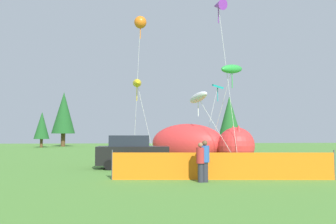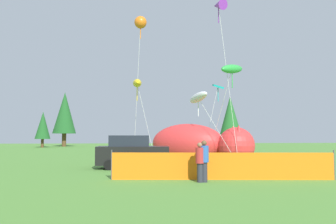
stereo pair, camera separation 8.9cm
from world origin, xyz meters
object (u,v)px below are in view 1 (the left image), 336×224
(spectator_in_yellow_shirt, at_px, (201,161))
(parked_car, at_px, (132,152))
(kite_orange_flower, at_px, (140,23))
(kite_white_ghost, at_px, (198,98))
(kite_purple_delta, at_px, (218,6))
(kite_green_fish, at_px, (232,69))
(folding_chair, at_px, (250,160))
(inflatable_cat, at_px, (198,145))
(spectator_in_red_shirt, at_px, (205,159))
(kite_yellow_hero, at_px, (137,83))
(kite_teal_diamond, at_px, (217,88))

(spectator_in_yellow_shirt, bearing_deg, parked_car, 116.25)
(kite_orange_flower, bearing_deg, kite_white_ghost, -36.13)
(kite_purple_delta, bearing_deg, kite_green_fish, -62.25)
(spectator_in_yellow_shirt, xyz_separation_m, kite_green_fish, (3.70, 7.62, 5.49))
(folding_chair, relative_size, spectator_in_yellow_shirt, 0.55)
(inflatable_cat, xyz_separation_m, kite_green_fish, (1.96, -1.89, 5.11))
(spectator_in_red_shirt, xyz_separation_m, kite_purple_delta, (2.92, 8.70, 10.25))
(spectator_in_red_shirt, xyz_separation_m, spectator_in_yellow_shirt, (-0.19, -0.04, -0.05))
(parked_car, bearing_deg, kite_white_ghost, 30.74)
(inflatable_cat, bearing_deg, folding_chair, -37.27)
(kite_white_ghost, bearing_deg, kite_orange_flower, 143.87)
(kite_white_ghost, xyz_separation_m, kite_yellow_hero, (-4.17, 1.77, 1.21))
(parked_car, xyz_separation_m, kite_white_ghost, (4.43, 2.39, 3.57))
(spectator_in_yellow_shirt, height_order, kite_green_fish, kite_green_fish)
(kite_green_fish, bearing_deg, kite_yellow_hero, 158.90)
(kite_teal_diamond, xyz_separation_m, kite_green_fish, (-0.56, -6.16, 0.35))
(kite_teal_diamond, height_order, kite_purple_delta, kite_purple_delta)
(spectator_in_red_shirt, bearing_deg, parked_car, 117.89)
(parked_car, xyz_separation_m, spectator_in_red_shirt, (3.11, -5.88, 0.00))
(spectator_in_yellow_shirt, xyz_separation_m, kite_orange_flower, (-2.44, 11.19, 9.73))
(spectator_in_red_shirt, bearing_deg, kite_white_ghost, 80.93)
(inflatable_cat, height_order, kite_purple_delta, kite_purple_delta)
(inflatable_cat, relative_size, kite_green_fish, 1.07)
(parked_car, bearing_deg, spectator_in_yellow_shirt, -61.38)
(spectator_in_yellow_shirt, bearing_deg, kite_purple_delta, 70.44)
(folding_chair, relative_size, kite_orange_flower, 0.08)
(spectator_in_red_shirt, bearing_deg, folding_chair, 52.10)
(parked_car, relative_size, kite_purple_delta, 0.36)
(parked_car, xyz_separation_m, kite_yellow_hero, (0.25, 4.16, 4.78))
(inflatable_cat, xyz_separation_m, kite_yellow_hero, (-4.40, 0.57, 4.45))
(kite_yellow_hero, bearing_deg, folding_chair, -39.98)
(spectator_in_red_shirt, distance_m, kite_orange_flower, 15.00)
(kite_yellow_hero, bearing_deg, parked_car, -93.49)
(folding_chair, height_order, kite_purple_delta, kite_purple_delta)
(spectator_in_red_shirt, bearing_deg, kite_yellow_hero, 105.88)
(kite_teal_diamond, bearing_deg, kite_orange_flower, -158.82)
(inflatable_cat, bearing_deg, kite_teal_diamond, 89.33)
(kite_purple_delta, bearing_deg, kite_orange_flower, 156.20)
(folding_chair, relative_size, kite_purple_delta, 0.08)
(kite_purple_delta, xyz_separation_m, kite_green_fish, (0.59, -1.12, -4.80))
(inflatable_cat, relative_size, kite_purple_delta, 0.63)
(inflatable_cat, distance_m, spectator_in_red_shirt, 9.60)
(folding_chair, distance_m, kite_orange_flower, 13.55)
(kite_teal_diamond, relative_size, kite_green_fish, 0.93)
(inflatable_cat, bearing_deg, kite_purple_delta, 0.59)
(spectator_in_red_shirt, relative_size, kite_purple_delta, 0.15)
(kite_yellow_hero, bearing_deg, kite_teal_diamond, 28.18)
(kite_white_ghost, bearing_deg, kite_purple_delta, 15.31)
(inflatable_cat, xyz_separation_m, spectator_in_red_shirt, (-1.55, -9.47, -0.33))
(parked_car, xyz_separation_m, kite_purple_delta, (6.03, 2.83, 10.25))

